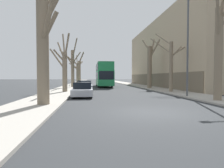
% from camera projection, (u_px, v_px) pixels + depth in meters
% --- Properties ---
extents(ground_plane, '(300.00, 300.00, 0.00)m').
position_uv_depth(ground_plane, '(152.00, 112.00, 10.02)').
color(ground_plane, '#2B2D30').
extents(sidewalk_left, '(3.35, 120.00, 0.12)m').
position_uv_depth(sidewalk_left, '(78.00, 83.00, 58.97)').
color(sidewalk_left, '#A39E93').
rests_on(sidewalk_left, ground).
extents(sidewalk_right, '(3.35, 120.00, 0.12)m').
position_uv_depth(sidewalk_right, '(122.00, 83.00, 60.40)').
color(sidewalk_right, '#A39E93').
rests_on(sidewalk_right, ground).
extents(building_facade_right, '(10.08, 34.94, 11.79)m').
position_uv_depth(building_facade_right, '(177.00, 55.00, 37.31)').
color(building_facade_right, tan).
rests_on(building_facade_right, ground).
extents(street_tree_left_0, '(2.08, 5.27, 8.50)m').
position_uv_depth(street_tree_left_0, '(45.00, 41.00, 12.03)').
color(street_tree_left_0, '#7A6B56').
rests_on(street_tree_left_0, ground).
extents(street_tree_left_1, '(2.85, 5.36, 7.05)m').
position_uv_depth(street_tree_left_1, '(64.00, 66.00, 22.75)').
color(street_tree_left_1, '#7A6B56').
rests_on(street_tree_left_1, ground).
extents(street_tree_left_2, '(3.35, 3.65, 7.96)m').
position_uv_depth(street_tree_left_2, '(73.00, 66.00, 33.35)').
color(street_tree_left_2, '#7A6B56').
rests_on(street_tree_left_2, ground).
extents(street_tree_left_3, '(4.27, 3.24, 7.41)m').
position_uv_depth(street_tree_left_3, '(77.00, 71.00, 44.81)').
color(street_tree_left_3, '#7A6B56').
rests_on(street_tree_left_3, ground).
extents(street_tree_left_4, '(3.18, 2.70, 8.42)m').
position_uv_depth(street_tree_left_4, '(79.00, 70.00, 54.82)').
color(street_tree_left_4, '#7A6B56').
rests_on(street_tree_left_4, ground).
extents(street_tree_right_0, '(2.65, 2.23, 7.54)m').
position_uv_depth(street_tree_right_0, '(219.00, 49.00, 14.08)').
color(street_tree_right_0, '#7A6B56').
rests_on(street_tree_right_0, ground).
extents(street_tree_right_1, '(3.69, 2.20, 7.04)m').
position_uv_depth(street_tree_right_1, '(171.00, 63.00, 22.85)').
color(street_tree_right_1, '#7A6B56').
rests_on(street_tree_right_1, ground).
extents(street_tree_right_2, '(2.19, 2.84, 7.68)m').
position_uv_depth(street_tree_right_2, '(150.00, 64.00, 30.40)').
color(street_tree_right_2, '#7A6B56').
rests_on(street_tree_right_2, ground).
extents(double_decker_bus, '(2.61, 11.90, 4.23)m').
position_uv_depth(double_decker_bus, '(104.00, 74.00, 36.81)').
color(double_decker_bus, '#1E7F47').
rests_on(double_decker_bus, ground).
extents(parked_car_0, '(1.77, 4.31, 1.31)m').
position_uv_depth(parked_car_0, '(83.00, 90.00, 18.05)').
color(parked_car_0, '#9EA3AD').
rests_on(parked_car_0, ground).
extents(parked_car_1, '(1.87, 4.58, 1.35)m').
position_uv_depth(parked_car_1, '(85.00, 86.00, 24.52)').
color(parked_car_1, '#9EA3AD').
rests_on(parked_car_1, ground).
extents(lamp_post, '(1.40, 0.20, 8.85)m').
position_uv_depth(lamp_post, '(187.00, 41.00, 17.32)').
color(lamp_post, '#4C4F54').
rests_on(lamp_post, ground).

